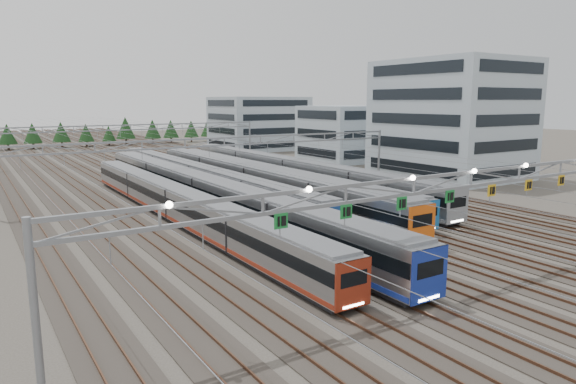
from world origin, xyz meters
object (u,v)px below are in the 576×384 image
train_b (205,193)px  gantry_mid (225,148)px  depot_bldg_south (450,119)px  train_e (268,177)px  depot_bldg_mid (343,133)px  train_c (198,177)px  gantry_far (131,132)px  train_f (291,172)px  train_a (178,204)px  depot_bldg_north (259,123)px  gantry_near (472,182)px  train_d (254,181)px

train_b → gantry_mid: gantry_mid is taller
depot_bldg_south → train_e: bearing=172.3°
train_e → depot_bldg_mid: 40.52m
train_c → train_b: bearing=-109.5°
train_b → train_c: size_ratio=1.07×
depot_bldg_south → gantry_far: bearing=128.7°
train_f → depot_bldg_south: bearing=-10.6°
train_a → train_c: 18.45m
train_f → depot_bldg_north: bearing=65.3°
train_c → train_f: train_f is taller
gantry_near → gantry_far: (0.05, 85.12, -0.70)m
gantry_far → depot_bldg_south: bearing=-51.3°
train_c → depot_bldg_north: bearing=53.2°
train_f → gantry_near: 42.67m
gantry_mid → depot_bldg_south: (39.63, -4.54, 3.30)m
train_f → depot_bldg_south: 29.80m
depot_bldg_mid → train_a: bearing=-144.6°
gantry_mid → gantry_near: bearing=-90.1°
train_a → gantry_near: size_ratio=1.03×
train_f → depot_bldg_north: 61.47m
gantry_mid → gantry_far: bearing=90.0°
train_a → depot_bldg_north: (48.16, 68.44, 4.86)m
train_f → gantry_far: bearing=104.3°
train_b → train_a: bearing=-143.1°
train_b → train_c: bearing=70.5°
train_a → train_e: size_ratio=0.95×
train_e → train_a: bearing=-146.5°
train_e → depot_bldg_south: (32.88, -4.46, 7.73)m
train_f → depot_bldg_mid: bearing=39.5°
depot_bldg_south → depot_bldg_north: 61.09m
train_e → depot_bldg_north: bearing=61.9°
gantry_mid → gantry_far: same height
gantry_far → depot_bldg_mid: (39.23, -21.15, -0.55)m
train_d → gantry_far: 49.42m
gantry_far → train_e: bearing=-81.5°
train_d → depot_bldg_mid: depot_bldg_mid is taller
train_a → train_c: size_ratio=0.91×
train_f → depot_bldg_mid: 36.45m
depot_bldg_north → train_f: bearing=-114.7°
gantry_far → depot_bldg_mid: 44.57m
train_c → gantry_mid: size_ratio=1.13×
train_e → gantry_far: (-6.75, 45.08, 4.42)m
train_a → train_d: train_d is taller
train_f → gantry_near: bearing=-105.5°
depot_bldg_mid → gantry_mid: bearing=-148.7°
depot_bldg_south → gantry_near: bearing=-138.1°
train_b → train_c: 13.49m
train_c → train_e: 9.92m
train_d → depot_bldg_south: size_ratio=2.69×
train_a → train_c: train_c is taller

